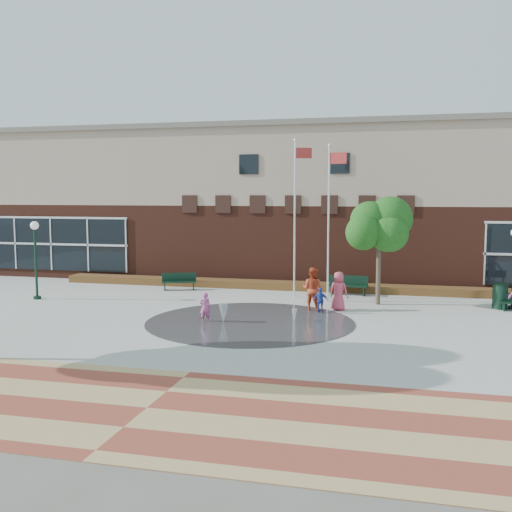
% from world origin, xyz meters
% --- Properties ---
extents(ground, '(120.00, 120.00, 0.00)m').
position_xyz_m(ground, '(0.00, 0.00, 0.00)').
color(ground, '#666056').
rests_on(ground, ground).
extents(plaza_concrete, '(46.00, 18.00, 0.01)m').
position_xyz_m(plaza_concrete, '(0.00, 4.00, 0.00)').
color(plaza_concrete, '#A8A8A0').
rests_on(plaza_concrete, ground).
extents(paver_band, '(46.00, 6.00, 0.01)m').
position_xyz_m(paver_band, '(0.00, -7.00, 0.00)').
color(paver_band, brown).
rests_on(paver_band, ground).
extents(splash_pad, '(8.40, 8.40, 0.01)m').
position_xyz_m(splash_pad, '(0.00, 3.00, 0.00)').
color(splash_pad, '#383A3D').
rests_on(splash_pad, ground).
extents(library_building, '(44.40, 10.40, 9.20)m').
position_xyz_m(library_building, '(0.00, 17.48, 4.64)').
color(library_building, '#59291D').
rests_on(library_building, ground).
extents(flower_bed, '(26.00, 1.20, 0.40)m').
position_xyz_m(flower_bed, '(0.00, 11.60, 0.00)').
color(flower_bed, maroon).
rests_on(flower_bed, ground).
extents(flagpole_left, '(0.85, 0.43, 7.84)m').
position_xyz_m(flagpole_left, '(0.73, 9.17, 4.36)').
color(flagpole_left, white).
rests_on(flagpole_left, ground).
extents(flagpole_right, '(0.90, 0.30, 7.51)m').
position_xyz_m(flagpole_right, '(2.49, 8.45, 4.20)').
color(flagpole_right, white).
rests_on(flagpole_right, ground).
extents(lamp_left, '(0.41, 0.41, 3.84)m').
position_xyz_m(lamp_left, '(-11.50, 5.67, 2.39)').
color(lamp_left, black).
rests_on(lamp_left, ground).
extents(bench_left, '(1.89, 1.15, 0.92)m').
position_xyz_m(bench_left, '(-5.75, 10.00, 0.30)').
color(bench_left, black).
rests_on(bench_left, ground).
extents(bench_mid, '(2.02, 0.71, 1.00)m').
position_xyz_m(bench_mid, '(3.23, 10.56, 0.32)').
color(bench_mid, black).
rests_on(bench_mid, ground).
extents(trash_can, '(0.71, 0.71, 1.16)m').
position_xyz_m(trash_can, '(10.21, 8.45, 0.59)').
color(trash_can, black).
rests_on(trash_can, ground).
extents(tree_mid, '(3.00, 3.00, 5.07)m').
position_xyz_m(tree_mid, '(4.83, 8.23, 3.69)').
color(tree_mid, '#44362A').
rests_on(tree_mid, ground).
extents(water_jet_a, '(0.39, 0.39, 0.75)m').
position_xyz_m(water_jet_a, '(-1.01, 2.63, 0.00)').
color(water_jet_a, white).
rests_on(water_jet_a, ground).
extents(water_jet_b, '(0.23, 0.23, 0.51)m').
position_xyz_m(water_jet_b, '(1.73, 3.47, 0.00)').
color(water_jet_b, white).
rests_on(water_jet_b, ground).
extents(child_splash, '(0.51, 0.41, 1.22)m').
position_xyz_m(child_splash, '(-1.78, 2.64, 0.61)').
color(child_splash, '#C75092').
rests_on(child_splash, ground).
extents(adult_red, '(1.11, 0.96, 1.94)m').
position_xyz_m(adult_red, '(2.06, 6.09, 0.97)').
color(adult_red, '#C04223').
rests_on(adult_red, ground).
extents(adult_pink, '(0.97, 0.77, 1.75)m').
position_xyz_m(adult_pink, '(3.19, 6.38, 0.87)').
color(adult_pink, '#D3445D').
rests_on(adult_pink, ground).
extents(child_blue, '(0.67, 0.30, 1.13)m').
position_xyz_m(child_blue, '(2.50, 5.55, 0.57)').
color(child_blue, '#2945AA').
rests_on(child_blue, ground).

